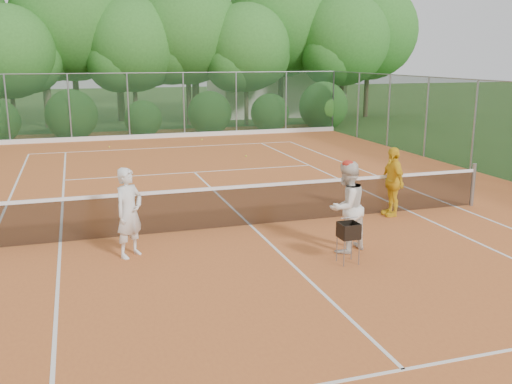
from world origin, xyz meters
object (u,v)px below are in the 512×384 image
player_white (129,213)px  player_yellow (392,182)px  ball_hopper (349,231)px  player_center_grp (346,207)px

player_white → player_yellow: size_ratio=1.04×
ball_hopper → player_white: bearing=158.5°
player_center_grp → player_yellow: size_ratio=1.10×
player_white → player_yellow: (6.27, 1.06, -0.03)m
player_white → ball_hopper: size_ratio=2.23×
player_center_grp → ball_hopper: (-0.25, -0.63, -0.29)m
player_white → player_center_grp: (4.05, -0.97, 0.04)m
player_center_grp → player_yellow: player_center_grp is taller
player_center_grp → player_yellow: (2.22, 2.03, -0.07)m
player_white → ball_hopper: (3.80, -1.60, -0.25)m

